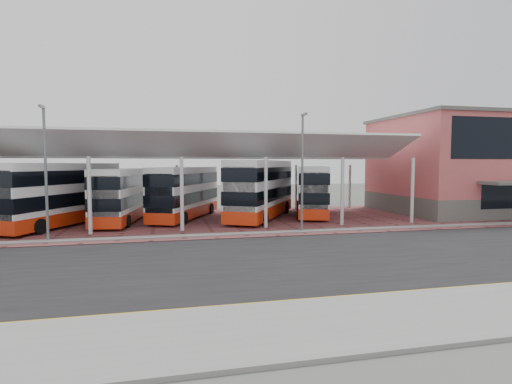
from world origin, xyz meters
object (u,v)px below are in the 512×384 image
terminal (479,164)px  bus_5 (312,191)px  bus_3 (185,193)px  bus_4 (261,189)px  bus_2 (123,195)px  bus_1 (61,195)px

terminal → bus_5: bearing=176.3°
bus_3 → bus_4: size_ratio=0.91×
bus_3 → bus_4: bus_4 is taller
bus_2 → bus_3: size_ratio=0.99×
bus_1 → bus_3: size_ratio=1.07×
terminal → bus_2: bearing=179.6°
bus_5 → bus_2: bearing=-158.4°
bus_1 → bus_2: bus_1 is taller
bus_1 → bus_5: size_ratio=1.04×
terminal → bus_1: (-37.77, -0.93, -2.26)m
bus_4 → bus_2: bearing=-152.2°
terminal → bus_3: 28.57m
bus_1 → bus_2: size_ratio=1.08×
terminal → bus_5: terminal is taller
bus_2 → bus_3: bus_3 is taller
terminal → bus_2: terminal is taller
bus_1 → bus_2: (4.29, 1.18, -0.22)m
terminal → bus_3: size_ratio=1.72×
bus_1 → bus_5: (20.79, 2.02, -0.15)m
terminal → bus_3: (-28.45, 1.10, -2.42)m
bus_1 → bus_4: bus_4 is taller
bus_1 → bus_4: size_ratio=0.97×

